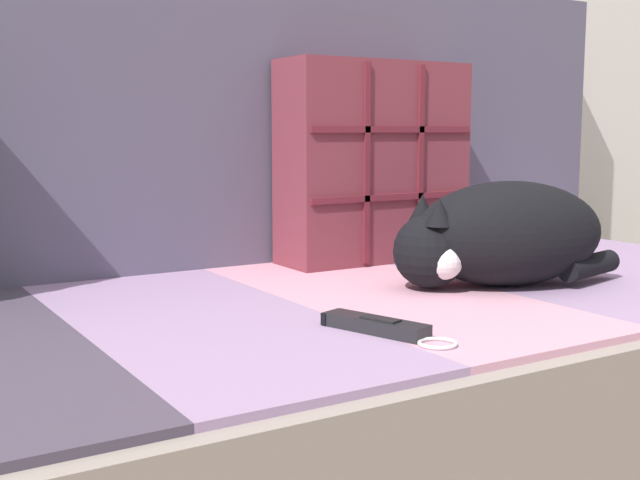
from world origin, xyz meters
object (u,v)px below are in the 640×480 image
game_remote_near (378,327)px  sleeping_cat (497,237)px  throw_pillow_quilted (374,162)px  couch (286,425)px

game_remote_near → sleeping_cat: bearing=23.6°
throw_pillow_quilted → couch: bearing=-144.4°
sleeping_cat → game_remote_near: size_ratio=2.01×
couch → throw_pillow_quilted: size_ratio=5.34×
sleeping_cat → couch: bearing=165.6°
couch → game_remote_near: game_remote_near is taller
couch → throw_pillow_quilted: bearing=35.6°
couch → sleeping_cat: bearing=-14.4°
throw_pillow_quilted → game_remote_near: size_ratio=1.95×
sleeping_cat → game_remote_near: bearing=-156.4°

